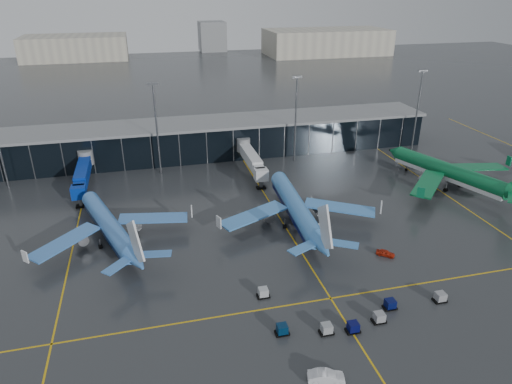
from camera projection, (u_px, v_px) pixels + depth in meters
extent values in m
plane|color=#282B2D|center=(254.00, 259.00, 89.47)|extent=(600.00, 600.00, 0.00)
cube|color=black|center=(206.00, 139.00, 142.01)|extent=(140.00, 16.00, 10.00)
cube|color=slate|center=(205.00, 123.00, 139.79)|extent=(142.00, 17.00, 0.80)
cylinder|color=#595B60|center=(86.00, 157.00, 126.72)|extent=(4.00, 4.00, 4.00)
cube|color=navy|center=(82.00, 179.00, 115.16)|extent=(3.00, 24.00, 3.00)
cylinder|color=#595B60|center=(81.00, 202.00, 109.85)|extent=(1.00, 1.00, 2.60)
cylinder|color=#595B60|center=(243.00, 145.00, 136.64)|extent=(4.00, 4.00, 4.00)
cube|color=silver|center=(254.00, 163.00, 125.08)|extent=(3.00, 24.00, 3.00)
cylinder|color=#595B60|center=(261.00, 184.00, 119.77)|extent=(1.00, 1.00, 2.60)
cylinder|color=#595B60|center=(157.00, 131.00, 124.99)|extent=(0.50, 0.50, 25.00)
cube|color=#595B60|center=(153.00, 84.00, 119.68)|extent=(3.00, 0.40, 0.60)
cylinder|color=#595B60|center=(296.00, 121.00, 133.81)|extent=(0.50, 0.50, 25.00)
cube|color=#595B60|center=(297.00, 77.00, 128.50)|extent=(3.00, 0.40, 0.60)
cylinder|color=#595B60|center=(417.00, 112.00, 142.63)|extent=(0.50, 0.50, 25.00)
cube|color=#595B60|center=(423.00, 71.00, 137.32)|extent=(3.00, 0.40, 0.60)
cube|color=#B2AD99|center=(326.00, 42.00, 341.27)|extent=(90.00, 42.00, 18.00)
cube|color=#B2AD99|center=(76.00, 47.00, 319.62)|extent=(70.00, 38.00, 16.00)
cube|color=#B2AD99|center=(212.00, 36.00, 358.04)|extent=(20.00, 20.00, 22.00)
cube|color=gold|center=(76.00, 232.00, 99.37)|extent=(0.30, 120.00, 0.02)
cube|color=gold|center=(274.00, 209.00, 109.29)|extent=(0.30, 120.00, 0.02)
cube|color=gold|center=(439.00, 190.00, 119.22)|extent=(0.30, 120.00, 0.02)
cube|color=gold|center=(331.00, 298.00, 78.45)|extent=(220.00, 0.30, 0.02)
cube|color=black|center=(379.00, 321.00, 72.99)|extent=(2.20, 1.50, 0.36)
cube|color=gray|center=(379.00, 317.00, 72.67)|extent=(1.60, 1.50, 1.50)
cube|color=black|center=(390.00, 307.00, 75.97)|extent=(2.20, 1.50, 0.36)
cube|color=#040A3A|center=(390.00, 304.00, 75.65)|extent=(1.60, 1.50, 1.50)
cube|color=black|center=(440.00, 300.00, 77.70)|extent=(2.20, 1.50, 0.36)
cube|color=gray|center=(440.00, 297.00, 77.37)|extent=(1.60, 1.50, 1.50)
cube|color=black|center=(282.00, 333.00, 70.46)|extent=(2.20, 1.50, 0.36)
cube|color=#041D3A|center=(282.00, 329.00, 70.14)|extent=(1.60, 1.50, 1.50)
cube|color=black|center=(326.00, 332.00, 70.59)|extent=(2.20, 1.50, 0.36)
cube|color=gray|center=(327.00, 328.00, 70.26)|extent=(1.60, 1.50, 1.50)
cube|color=black|center=(263.00, 296.00, 78.79)|extent=(2.20, 1.50, 0.36)
cube|color=#9BA0A4|center=(263.00, 292.00, 78.47)|extent=(1.60, 1.50, 1.50)
cube|color=black|center=(353.00, 331.00, 70.92)|extent=(2.20, 1.50, 0.36)
cube|color=#04073D|center=(353.00, 327.00, 70.59)|extent=(1.60, 1.50, 1.50)
cube|color=white|center=(316.00, 233.00, 98.05)|extent=(2.50, 3.40, 0.80)
cube|color=white|center=(316.00, 225.00, 97.26)|extent=(1.87, 2.98, 2.29)
imported|color=#B4220D|center=(385.00, 253.00, 90.45)|extent=(3.73, 3.45, 1.24)
imported|color=silver|center=(326.00, 377.00, 61.83)|extent=(5.30, 2.99, 1.65)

